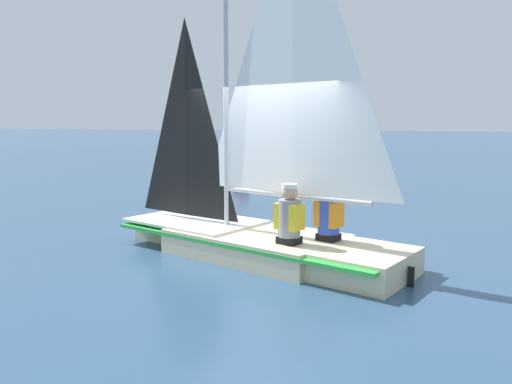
# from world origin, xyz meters

# --- Properties ---
(ground_plane) EXTENTS (260.00, 260.00, 0.00)m
(ground_plane) POSITION_xyz_m (0.00, 0.00, 0.00)
(ground_plane) COLOR #2D4C6B
(sailboat_main) EXTENTS (2.95, 4.77, 5.17)m
(sailboat_main) POSITION_xyz_m (0.01, 0.03, 0.75)
(sailboat_main) COLOR beige
(sailboat_main) RESTS_ON ground_plane
(sailor_helm) EXTENTS (0.38, 0.41, 1.16)m
(sailor_helm) POSITION_xyz_m (0.55, 0.65, 0.63)
(sailor_helm) COLOR black
(sailor_helm) RESTS_ON ground_plane
(sailor_crew) EXTENTS (0.38, 0.41, 1.16)m
(sailor_crew) POSITION_xyz_m (0.20, 1.12, 0.62)
(sailor_crew) COLOR black
(sailor_crew) RESTS_ON ground_plane
(buoy_marker) EXTENTS (0.54, 0.54, 1.10)m
(buoy_marker) POSITION_xyz_m (-6.73, -2.65, 0.20)
(buoy_marker) COLOR red
(buoy_marker) RESTS_ON ground_plane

